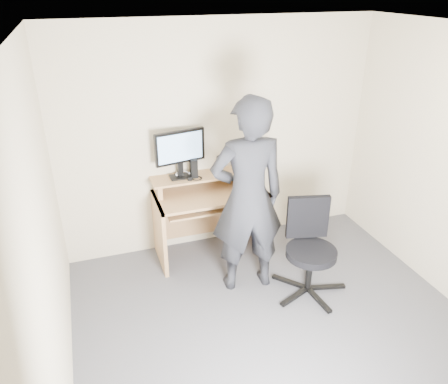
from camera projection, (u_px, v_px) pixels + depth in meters
ground at (283, 336)px, 3.81m from camera, size 3.50×3.50×0.00m
back_wall at (220, 138)px, 4.75m from camera, size 3.50×0.02×2.50m
ceiling at (307, 34)px, 2.72m from camera, size 3.50×3.50×0.02m
desk at (209, 207)px, 4.82m from camera, size 1.20×0.60×0.91m
monitor at (180, 150)px, 4.51m from camera, size 0.54×0.15×0.52m
external_drive at (194, 167)px, 4.63m from camera, size 0.08×0.14×0.20m
travel_mug at (220, 166)px, 4.72m from camera, size 0.09×0.09×0.17m
smartphone at (239, 171)px, 4.80m from camera, size 0.09×0.14×0.01m
charger at (190, 179)px, 4.57m from camera, size 0.05×0.04×0.03m
headphones at (183, 175)px, 4.69m from camera, size 0.16×0.16×0.06m
keyboard at (214, 204)px, 4.62m from camera, size 0.47×0.20×0.03m
mouse at (236, 192)px, 4.64m from camera, size 0.10×0.07×0.04m
office_chair at (310, 244)px, 4.21m from camera, size 0.74×0.72×0.93m
person at (248, 198)px, 4.06m from camera, size 0.74×0.52×1.95m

